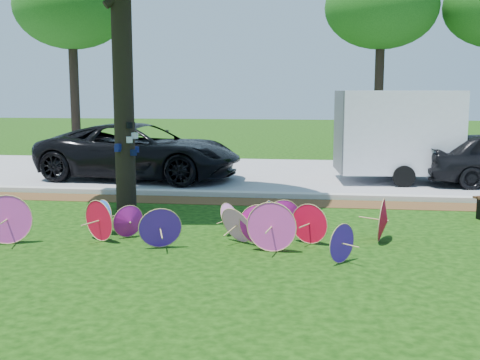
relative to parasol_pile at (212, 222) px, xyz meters
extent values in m
plane|color=black|center=(-0.20, -0.58, -0.36)|extent=(90.00, 90.00, 0.00)
cube|color=#472D16|center=(-0.20, 3.92, -0.36)|extent=(90.00, 1.00, 0.01)
cube|color=#B7B5AD|center=(-0.20, 4.62, -0.30)|extent=(90.00, 0.30, 0.12)
cube|color=gray|center=(-0.20, 8.77, -0.36)|extent=(90.00, 8.00, 0.01)
cylinder|color=black|center=(-2.42, 2.69, 2.58)|extent=(0.44, 0.44, 5.89)
cone|color=#EA3DAF|center=(-3.49, -0.48, 0.06)|extent=(0.87, 0.41, 0.87)
cone|color=#EA3DAF|center=(1.07, -0.39, 0.05)|extent=(0.85, 0.24, 0.84)
cone|color=red|center=(-1.96, -0.11, 0.01)|extent=(0.71, 0.51, 0.75)
cone|color=#B9178A|center=(-1.54, 0.16, -0.07)|extent=(0.53, 0.52, 0.60)
cone|color=#B9178A|center=(0.84, -0.15, 0.01)|extent=(0.76, 0.29, 0.75)
cone|color=#FB81CE|center=(0.25, 0.71, -0.06)|extent=(0.51, 0.69, 0.60)
cone|color=#FB81CE|center=(0.45, 0.08, -0.02)|extent=(0.76, 0.68, 0.67)
cone|color=blue|center=(-2.17, 0.42, -0.05)|extent=(0.59, 0.52, 0.63)
cone|color=#501BAE|center=(-0.81, -0.45, 0.00)|extent=(0.78, 0.51, 0.73)
cone|color=#B9178A|center=(1.17, 0.97, -0.05)|extent=(0.65, 0.29, 0.64)
cone|color=#4AA2E3|center=(0.89, 0.58, -0.03)|extent=(0.26, 0.68, 0.67)
cone|color=red|center=(1.69, 0.21, -0.01)|extent=(0.67, 0.40, 0.70)
cone|color=#501BAE|center=(2.15, -0.92, -0.05)|extent=(0.46, 0.55, 0.63)
cone|color=red|center=(2.96, 0.48, 0.02)|extent=(0.33, 0.79, 0.78)
imported|color=black|center=(-3.45, 7.15, 0.46)|extent=(6.21, 3.38, 1.65)
cube|color=white|center=(4.00, 7.67, 1.09)|extent=(3.48, 2.38, 2.91)
cylinder|color=black|center=(-7.86, 12.95, 2.14)|extent=(0.36, 0.36, 5.00)
ellipsoid|color=#103F0E|center=(-7.86, 12.95, 5.44)|extent=(4.40, 4.40, 3.20)
cylinder|color=black|center=(4.09, 14.60, 2.14)|extent=(0.36, 0.36, 5.00)
ellipsoid|color=#103F0E|center=(4.09, 14.60, 5.44)|extent=(4.40, 4.40, 3.20)
camera|label=1|loc=(1.82, -9.99, 2.26)|focal=45.00mm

